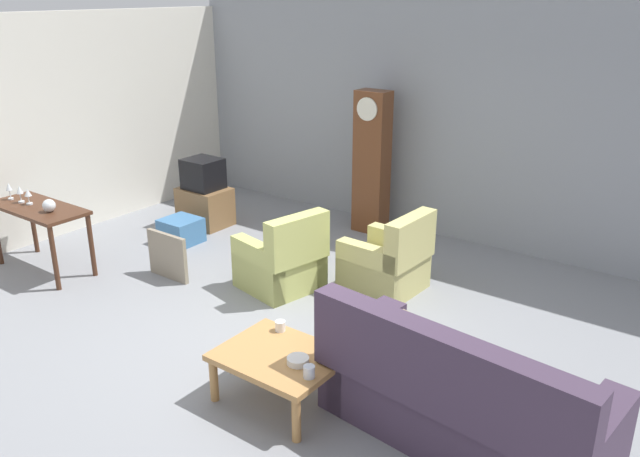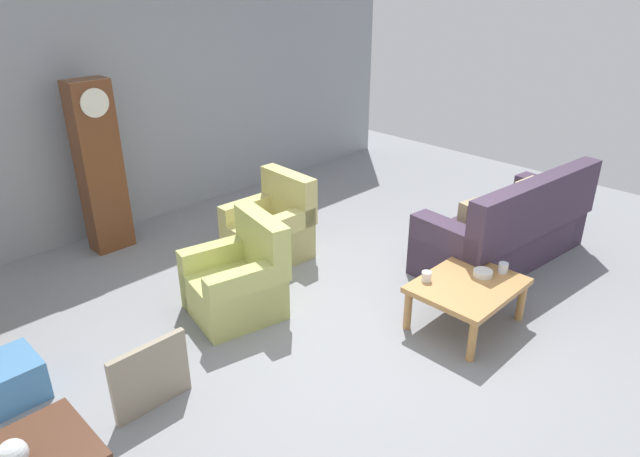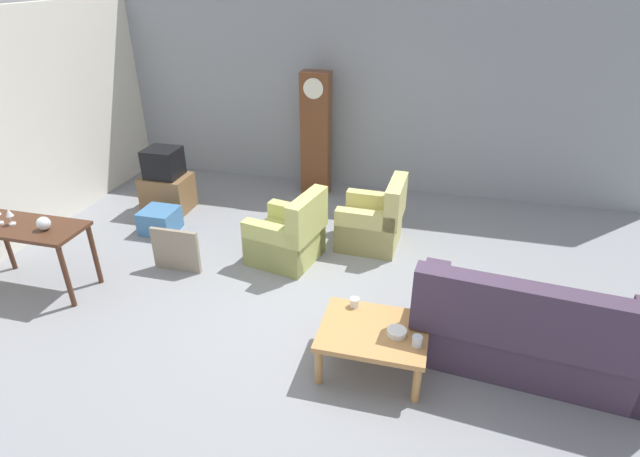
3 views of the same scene
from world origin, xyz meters
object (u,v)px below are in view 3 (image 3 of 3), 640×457
object	(u,v)px
framed_picture_leaning	(176,250)
cup_white_porcelain	(355,302)
armchair_olive_near	(288,238)
storage_box_blue	(160,220)
coffee_table_wood	(373,334)
tv_stand_cabinet	(168,193)
cup_blue_rimmed	(417,341)
glass_dome_cloche	(44,223)
armchair_olive_far	(373,223)
tv_crt	(163,163)
wine_glass_short	(9,214)
bowl_white_stacked	(397,332)
couch_floral	(532,336)
grandfather_clock	(316,134)
console_table_dark	(27,235)

from	to	relation	value
framed_picture_leaning	cup_white_porcelain	world-z (taller)	framed_picture_leaning
armchair_olive_near	storage_box_blue	size ratio (longest dim) A/B	2.00
coffee_table_wood	tv_stand_cabinet	size ratio (longest dim) A/B	1.41
cup_blue_rimmed	glass_dome_cloche	bearing A→B (deg)	173.79
armchair_olive_far	cup_white_porcelain	xyz separation A→B (m)	(0.13, -1.98, 0.16)
armchair_olive_near	storage_box_blue	world-z (taller)	armchair_olive_near
tv_crt	storage_box_blue	xyz separation A→B (m)	(0.24, -0.68, -0.58)
glass_dome_cloche	wine_glass_short	distance (m)	0.43
coffee_table_wood	wine_glass_short	xyz separation A→B (m)	(-4.04, 0.32, 0.55)
bowl_white_stacked	cup_blue_rimmed	bearing A→B (deg)	-28.08
coffee_table_wood	framed_picture_leaning	xyz separation A→B (m)	(-2.54, 1.04, -0.09)
couch_floral	bowl_white_stacked	size ratio (longest dim) A/B	12.53
armchair_olive_far	coffee_table_wood	xyz separation A→B (m)	(0.36, -2.27, 0.06)
cup_white_porcelain	armchair_olive_far	bearing A→B (deg)	93.62
grandfather_clock	glass_dome_cloche	bearing A→B (deg)	-121.36
armchair_olive_near	cup_white_porcelain	xyz separation A→B (m)	(1.08, -1.33, 0.16)
storage_box_blue	wine_glass_short	xyz separation A→B (m)	(-0.77, -1.57, 0.75)
console_table_dark	bowl_white_stacked	xyz separation A→B (m)	(4.10, -0.36, -0.22)
armchair_olive_far	framed_picture_leaning	distance (m)	2.51
armchair_olive_near	tv_crt	size ratio (longest dim) A/B	1.94
coffee_table_wood	cup_blue_rimmed	bearing A→B (deg)	-17.23
wine_glass_short	framed_picture_leaning	bearing A→B (deg)	25.82
tv_crt	cup_white_porcelain	bearing A→B (deg)	-34.78
wine_glass_short	tv_stand_cabinet	bearing A→B (deg)	76.86
coffee_table_wood	bowl_white_stacked	size ratio (longest dim) A/B	5.52
tv_stand_cabinet	tv_crt	size ratio (longest dim) A/B	1.42
glass_dome_cloche	armchair_olive_far	bearing A→B (deg)	30.96
tv_crt	glass_dome_cloche	distance (m)	2.26
console_table_dark	couch_floral	bearing A→B (deg)	0.15
storage_box_blue	glass_dome_cloche	world-z (taller)	glass_dome_cloche
bowl_white_stacked	tv_stand_cabinet	bearing A→B (deg)	145.14
armchair_olive_near	tv_crt	world-z (taller)	tv_crt
armchair_olive_far	glass_dome_cloche	bearing A→B (deg)	-149.04
cup_blue_rimmed	wine_glass_short	xyz separation A→B (m)	(-4.42, 0.44, 0.44)
cup_white_porcelain	framed_picture_leaning	bearing A→B (deg)	161.89
armchair_olive_near	wine_glass_short	xyz separation A→B (m)	(-2.72, -1.29, 0.61)
glass_dome_cloche	coffee_table_wood	bearing A→B (deg)	-4.98
wine_glass_short	console_table_dark	bearing A→B (deg)	5.96
cup_white_porcelain	coffee_table_wood	bearing A→B (deg)	-51.21
armchair_olive_near	console_table_dark	world-z (taller)	armchair_olive_near
glass_dome_cloche	bowl_white_stacked	size ratio (longest dim) A/B	0.84
couch_floral	coffee_table_wood	bearing A→B (deg)	-165.71
framed_picture_leaning	tv_crt	bearing A→B (deg)	122.42
bowl_white_stacked	couch_floral	bearing A→B (deg)	17.65
grandfather_clock	cup_blue_rimmed	size ratio (longest dim) A/B	20.29
armchair_olive_near	armchair_olive_far	distance (m)	1.16
console_table_dark	framed_picture_leaning	size ratio (longest dim) A/B	2.17
storage_box_blue	wine_glass_short	size ratio (longest dim) A/B	2.48
coffee_table_wood	cup_white_porcelain	bearing A→B (deg)	128.79
cup_blue_rimmed	armchair_olive_far	bearing A→B (deg)	107.31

